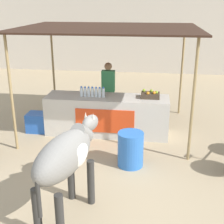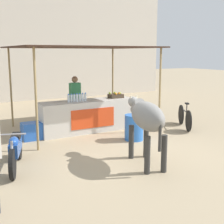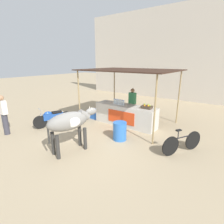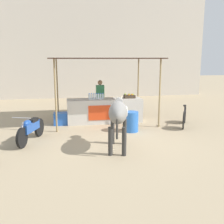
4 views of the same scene
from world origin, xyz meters
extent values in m
plane|color=tan|center=(0.00, 0.00, 0.00)|extent=(60.00, 60.00, 0.00)
cube|color=beige|center=(0.00, 9.52, 3.43)|extent=(16.00, 0.50, 6.87)
cube|color=beige|center=(0.00, 2.20, 0.48)|extent=(3.00, 0.80, 0.96)
cube|color=red|center=(0.00, 1.79, 0.48)|extent=(1.40, 0.02, 0.58)
cube|color=#382319|center=(0.00, 2.50, 2.56)|extent=(4.20, 3.20, 0.04)
cylinder|color=#997F51|center=(-1.89, 1.06, 1.28)|extent=(0.06, 0.06, 2.56)
cylinder|color=#997F51|center=(1.89, 1.06, 1.28)|extent=(0.06, 0.06, 2.56)
cylinder|color=#997F51|center=(-1.89, 3.94, 1.28)|extent=(0.06, 0.06, 2.56)
cylinder|color=#997F51|center=(1.89, 3.94, 1.28)|extent=(0.06, 0.06, 2.56)
cylinder|color=silver|center=(-0.62, 2.15, 1.07)|extent=(0.07, 0.07, 0.22)
cylinder|color=blue|center=(-0.62, 2.15, 1.19)|extent=(0.04, 0.04, 0.03)
cylinder|color=silver|center=(-0.53, 2.15, 1.07)|extent=(0.07, 0.07, 0.22)
cylinder|color=blue|center=(-0.53, 2.15, 1.19)|extent=(0.04, 0.04, 0.03)
cylinder|color=silver|center=(-0.44, 2.15, 1.07)|extent=(0.07, 0.07, 0.22)
cylinder|color=blue|center=(-0.44, 2.15, 1.19)|extent=(0.04, 0.04, 0.03)
cylinder|color=silver|center=(-0.35, 2.15, 1.07)|extent=(0.07, 0.07, 0.22)
cylinder|color=blue|center=(-0.35, 2.15, 1.19)|extent=(0.04, 0.04, 0.03)
cylinder|color=silver|center=(-0.26, 2.15, 1.07)|extent=(0.07, 0.07, 0.22)
cylinder|color=blue|center=(-0.26, 2.15, 1.19)|extent=(0.04, 0.04, 0.03)
cylinder|color=silver|center=(-0.17, 2.15, 1.07)|extent=(0.07, 0.07, 0.22)
cylinder|color=blue|center=(-0.17, 2.15, 1.19)|extent=(0.04, 0.04, 0.03)
cylinder|color=silver|center=(-0.08, 2.15, 1.07)|extent=(0.07, 0.07, 0.22)
cylinder|color=blue|center=(-0.08, 2.15, 1.19)|extent=(0.04, 0.04, 0.03)
cube|color=#3F3326|center=(1.04, 2.25, 1.02)|extent=(0.44, 0.32, 0.12)
sphere|color=orange|center=(1.13, 2.19, 1.11)|extent=(0.08, 0.08, 0.08)
sphere|color=orange|center=(0.98, 2.14, 1.11)|extent=(0.08, 0.08, 0.08)
sphere|color=#8CB22D|center=(0.88, 2.36, 1.11)|extent=(0.08, 0.08, 0.08)
sphere|color=#8CB22D|center=(1.06, 2.35, 1.11)|extent=(0.08, 0.08, 0.08)
sphere|color=#8CB22D|center=(1.18, 2.23, 1.11)|extent=(0.08, 0.08, 0.08)
cylinder|color=#383842|center=(-0.08, 2.95, 0.44)|extent=(0.22, 0.22, 0.88)
cube|color=#337F4C|center=(-0.08, 2.95, 1.16)|extent=(0.34, 0.20, 0.56)
sphere|color=#8C6647|center=(-0.08, 2.95, 1.55)|extent=(0.20, 0.20, 0.20)
cube|color=blue|center=(-1.73, 2.10, 0.24)|extent=(0.60, 0.44, 0.48)
cylinder|color=blue|center=(0.70, 0.66, 0.36)|extent=(0.52, 0.52, 0.71)
ellipsoid|color=gray|center=(-0.13, -1.11, 1.08)|extent=(0.84, 1.48, 0.60)
cylinder|color=#302F2D|center=(-0.19, -0.59, 0.39)|extent=(0.12, 0.12, 0.78)
cylinder|color=#302F2D|center=(0.16, -0.68, 0.39)|extent=(0.12, 0.12, 0.78)
cylinder|color=#302F2D|center=(-0.43, -1.54, 0.39)|extent=(0.12, 0.12, 0.78)
cylinder|color=#302F2D|center=(-0.08, -1.63, 0.39)|extent=(0.12, 0.12, 0.78)
cylinder|color=gray|center=(0.01, -0.53, 1.19)|extent=(0.34, 0.49, 0.41)
ellipsoid|color=gray|center=(0.08, -0.24, 1.25)|extent=(0.32, 0.48, 0.26)
cone|color=beige|center=(0.01, -0.24, 1.39)|extent=(0.05, 0.05, 0.10)
cone|color=beige|center=(0.14, -0.28, 1.39)|extent=(0.05, 0.05, 0.10)
cylinder|color=#302F2D|center=(-0.29, -1.75, 0.81)|extent=(0.06, 0.06, 0.60)
ellipsoid|color=silver|center=(0.10, -1.06, 1.08)|extent=(0.20, 0.45, 0.32)
cylinder|color=black|center=(-2.84, -0.49, 0.30)|extent=(0.27, 0.59, 0.60)
cylinder|color=black|center=(-2.45, 0.65, 0.30)|extent=(0.27, 0.59, 0.60)
cube|color=#1E4799|center=(-2.64, 0.08, 0.48)|extent=(0.46, 0.91, 0.28)
ellipsoid|color=#1E4799|center=(-2.72, -0.13, 0.64)|extent=(0.31, 0.41, 0.20)
cube|color=black|center=(-2.59, 0.25, 0.64)|extent=(0.31, 0.47, 0.10)
cylinder|color=#99999E|center=(-2.82, -0.44, 0.88)|extent=(0.53, 0.21, 0.03)
cylinder|color=#99999E|center=(-2.83, -0.47, 0.50)|extent=(0.11, 0.21, 0.49)
cylinder|color=black|center=(3.16, 1.49, 0.33)|extent=(0.35, 0.60, 0.66)
cylinder|color=black|center=(2.68, 0.61, 0.33)|extent=(0.35, 0.60, 0.66)
cylinder|color=black|center=(2.92, 1.05, 0.55)|extent=(0.44, 0.76, 0.04)
cylinder|color=black|center=(2.81, 0.86, 0.67)|extent=(0.03, 0.03, 0.28)
cube|color=black|center=(2.81, 0.86, 0.83)|extent=(0.17, 0.21, 0.04)
cylinder|color=#383842|center=(-3.39, -1.68, 0.44)|extent=(0.22, 0.22, 0.88)
cube|color=silver|center=(-3.39, -1.68, 1.16)|extent=(0.34, 0.20, 0.56)
sphere|color=#A87A56|center=(-3.39, -1.68, 1.55)|extent=(0.20, 0.20, 0.20)
camera|label=1|loc=(1.08, -4.96, 3.18)|focal=50.00mm
camera|label=2|loc=(-3.96, -6.36, 2.41)|focal=50.00mm
camera|label=3|loc=(4.13, -4.56, 2.95)|focal=28.00mm
camera|label=4|loc=(-1.59, -8.09, 2.54)|focal=42.00mm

